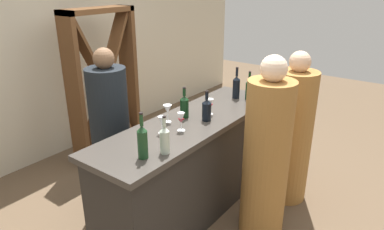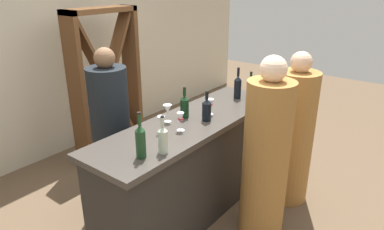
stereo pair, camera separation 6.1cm
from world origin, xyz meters
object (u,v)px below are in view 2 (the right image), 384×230
object	(u,v)px
person_center_guest	(266,158)
person_left_guest	(293,136)
wine_bottle_far_right_dark_green	(250,89)
wine_bottle_second_right_near_black	(207,109)
wine_glass_near_right	(161,121)
wine_glass_near_center	(210,104)
wine_glass_near_left	(181,119)
wine_bottle_second_left_clear_pale	(163,139)
wine_bottle_leftmost_olive_green	(141,141)
wine_bottle_center_dark_green	(185,106)
wine_rack	(106,84)
wine_bottle_rightmost_near_black	(238,87)
person_right_guest	(112,136)
wine_glass_far_left	(167,109)

from	to	relation	value
person_center_guest	person_left_guest	bearing A→B (deg)	-82.41
wine_bottle_far_right_dark_green	wine_bottle_second_right_near_black	bearing A→B (deg)	177.92
wine_glass_near_right	wine_bottle_second_right_near_black	bearing A→B (deg)	-16.76
wine_glass_near_right	wine_glass_near_center	bearing A→B (deg)	-7.16
wine_glass_near_center	wine_glass_near_left	bearing A→B (deg)	-177.41
wine_bottle_second_left_clear_pale	wine_bottle_leftmost_olive_green	bearing A→B (deg)	153.10
wine_bottle_center_dark_green	wine_bottle_far_right_dark_green	xyz separation A→B (m)	(0.79, -0.23, 0.01)
wine_bottle_second_left_clear_pale	wine_bottle_second_right_near_black	size ratio (longest dim) A/B	1.05
wine_bottle_far_right_dark_green	wine_glass_near_left	bearing A→B (deg)	176.33
wine_rack	wine_bottle_rightmost_near_black	bearing A→B (deg)	-76.75
wine_bottle_second_left_clear_pale	wine_bottle_center_dark_green	xyz separation A→B (m)	(0.63, 0.31, -0.00)
person_right_guest	wine_glass_far_left	bearing A→B (deg)	37.08
wine_rack	wine_bottle_second_right_near_black	bearing A→B (deg)	-99.96
wine_glass_near_center	wine_rack	bearing A→B (deg)	84.33
wine_glass_far_left	wine_glass_near_right	bearing A→B (deg)	-150.98
wine_glass_near_center	person_center_guest	bearing A→B (deg)	-94.87
person_center_guest	wine_glass_near_center	bearing A→B (deg)	0.02
wine_rack	wine_glass_near_center	bearing A→B (deg)	-95.67
wine_bottle_rightmost_near_black	person_center_guest	distance (m)	0.97
wine_bottle_leftmost_olive_green	wine_glass_far_left	size ratio (longest dim) A/B	2.15
wine_glass_near_center	person_right_guest	world-z (taller)	person_right_guest
wine_bottle_second_right_near_black	wine_glass_near_left	distance (m)	0.31
wine_bottle_center_dark_green	person_left_guest	xyz separation A→B (m)	(0.80, -0.73, -0.38)
wine_bottle_leftmost_olive_green	person_center_guest	bearing A→B (deg)	-29.31
person_left_guest	person_right_guest	bearing A→B (deg)	44.34
wine_rack	wine_bottle_second_right_near_black	xyz separation A→B (m)	(-0.31, -1.75, 0.16)
wine_bottle_center_dark_green	wine_glass_near_left	bearing A→B (deg)	-147.25
wine_bottle_rightmost_near_black	wine_glass_near_left	bearing A→B (deg)	-176.40
wine_bottle_center_dark_green	person_right_guest	bearing A→B (deg)	119.89
wine_bottle_second_right_near_black	wine_glass_far_left	xyz separation A→B (m)	(-0.23, 0.25, 0.01)
wine_glass_near_left	person_left_guest	world-z (taller)	person_left_guest
person_left_guest	person_right_guest	size ratio (longest dim) A/B	0.97
wine_rack	wine_bottle_second_left_clear_pale	xyz separation A→B (m)	(-1.00, -1.86, 0.16)
wine_glass_far_left	person_right_guest	xyz separation A→B (m)	(-0.18, 0.57, -0.36)
wine_bottle_leftmost_olive_green	person_right_guest	xyz separation A→B (m)	(0.42, 0.86, -0.37)
wine_rack	wine_bottle_center_dark_green	xyz separation A→B (m)	(-0.37, -1.55, 0.16)
wine_bottle_leftmost_olive_green	wine_glass_near_right	size ratio (longest dim) A/B	2.31
person_left_guest	wine_bottle_second_left_clear_pale	bearing A→B (deg)	77.61
wine_bottle_second_left_clear_pale	person_left_guest	bearing A→B (deg)	-16.19
wine_glass_near_center	person_right_guest	distance (m)	1.00
wine_glass_far_left	person_center_guest	bearing A→B (deg)	-68.24
wine_glass_near_center	person_left_guest	world-z (taller)	person_left_guest
wine_bottle_second_right_near_black	wine_glass_near_center	size ratio (longest dim) A/B	1.83
wine_bottle_leftmost_olive_green	person_right_guest	world-z (taller)	person_right_guest
wine_glass_far_left	person_right_guest	size ratio (longest dim) A/B	0.10
wine_bottle_second_left_clear_pale	wine_glass_near_center	bearing A→B (deg)	11.64
wine_rack	wine_bottle_center_dark_green	size ratio (longest dim) A/B	6.44
wine_glass_near_center	person_center_guest	xyz separation A→B (m)	(-0.05, -0.62, -0.33)
wine_bottle_far_right_dark_green	person_left_guest	world-z (taller)	person_left_guest
wine_bottle_second_right_near_black	wine_glass_far_left	bearing A→B (deg)	133.08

